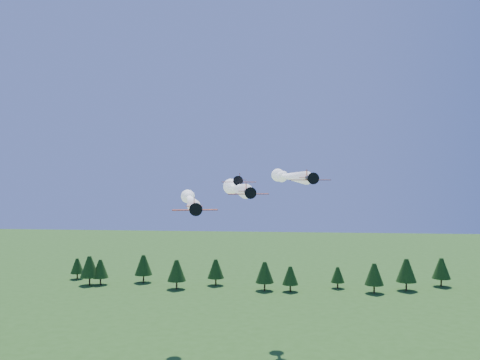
# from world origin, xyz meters

# --- Properties ---
(plane_lead) EXTENTS (12.48, 42.69, 3.70)m
(plane_lead) POSITION_xyz_m (-3.85, 14.81, 41.63)
(plane_lead) COLOR black
(plane_lead) RESTS_ON ground
(plane_left) EXTENTS (16.56, 53.79, 3.70)m
(plane_left) POSITION_xyz_m (-16.13, 28.25, 38.39)
(plane_left) COLOR black
(plane_left) RESTS_ON ground
(plane_right) EXTENTS (12.46, 60.89, 3.70)m
(plane_right) POSITION_xyz_m (7.15, 34.26, 43.85)
(plane_right) COLOR black
(plane_right) RESTS_ON ground
(plane_slot) EXTENTS (6.93, 7.54, 2.44)m
(plane_slot) POSITION_xyz_m (-2.51, 8.41, 43.27)
(plane_slot) COLOR black
(plane_slot) RESTS_ON ground
(treeline) EXTENTS (170.17, 21.35, 11.96)m
(treeline) POSITION_xyz_m (-2.70, 108.33, 6.83)
(treeline) COLOR #382314
(treeline) RESTS_ON ground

